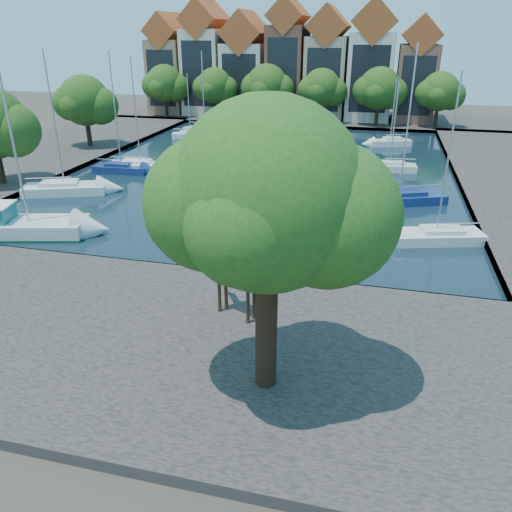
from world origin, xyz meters
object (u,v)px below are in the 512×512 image
(plane_tree, at_px, (271,203))
(motorsailer, at_px, (7,223))
(sailboat_right_a, at_px, (436,234))
(giraffe_statue, at_px, (232,262))
(sailboat_left_a, at_px, (65,187))

(plane_tree, relative_size, motorsailer, 0.98)
(motorsailer, bearing_deg, sailboat_right_a, 11.60)
(plane_tree, height_order, motorsailer, plane_tree)
(giraffe_statue, bearing_deg, plane_tree, -58.99)
(plane_tree, relative_size, sailboat_left_a, 0.93)
(motorsailer, bearing_deg, plane_tree, -29.13)
(giraffe_statue, bearing_deg, sailboat_right_a, 51.11)
(motorsailer, relative_size, sailboat_left_a, 0.95)
(sailboat_right_a, bearing_deg, plane_tree, -113.23)
(giraffe_statue, height_order, sailboat_right_a, sailboat_right_a)
(giraffe_statue, distance_m, sailboat_right_a, 16.38)
(giraffe_statue, height_order, sailboat_left_a, sailboat_left_a)
(plane_tree, xyz_separation_m, giraffe_statue, (-2.77, 4.61, -4.52))
(motorsailer, height_order, sailboat_left_a, sailboat_left_a)
(giraffe_statue, distance_m, motorsailer, 19.21)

